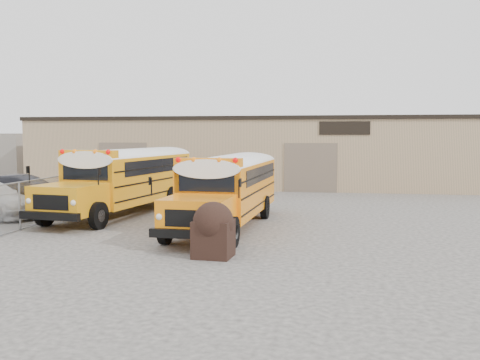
% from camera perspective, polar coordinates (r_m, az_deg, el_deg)
% --- Properties ---
extents(ground, '(120.00, 120.00, 0.00)m').
position_cam_1_polar(ground, '(18.75, -6.49, -5.94)').
color(ground, '#3F3D3A').
rests_on(ground, ground).
extents(warehouse, '(30.20, 10.20, 4.67)m').
position_cam_1_polar(warehouse, '(38.06, 1.76, 3.15)').
color(warehouse, tan).
rests_on(warehouse, ground).
extents(chainlink_fence, '(0.07, 18.07, 1.81)m').
position_cam_1_polar(chainlink_fence, '(23.63, -18.61, -1.72)').
color(chainlink_fence, gray).
rests_on(chainlink_fence, ground).
extents(school_bus_left, '(3.84, 10.27, 2.93)m').
position_cam_1_polar(school_bus_left, '(29.92, -6.30, 1.36)').
color(school_bus_left, orange).
rests_on(school_bus_left, ground).
extents(school_bus_right, '(2.86, 9.56, 2.76)m').
position_cam_1_polar(school_bus_right, '(26.13, 1.70, 0.67)').
color(school_bus_right, orange).
rests_on(school_bus_right, ground).
extents(tarp_bundle, '(1.18, 1.18, 1.60)m').
position_cam_1_polar(tarp_bundle, '(15.30, -2.86, -5.23)').
color(tarp_bundle, black).
rests_on(tarp_bundle, ground).
extents(car_dark, '(4.88, 2.17, 1.56)m').
position_cam_1_polar(car_dark, '(28.00, -22.17, -1.09)').
color(car_dark, black).
rests_on(car_dark, ground).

